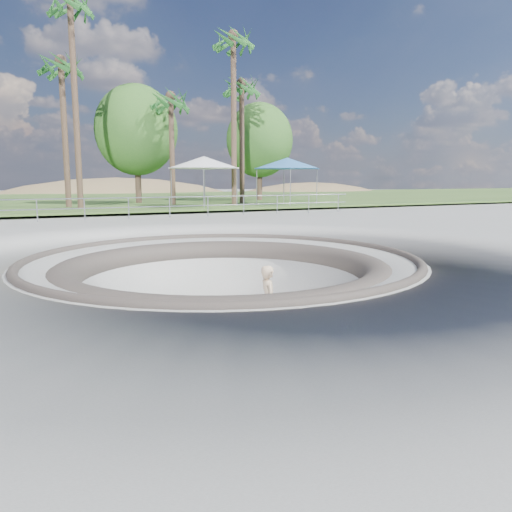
# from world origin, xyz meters

# --- Properties ---
(ground) EXTENTS (180.00, 180.00, 0.00)m
(ground) POSITION_xyz_m (0.00, 0.00, 0.00)
(ground) COLOR #A7A6A1
(ground) RESTS_ON ground
(skate_bowl) EXTENTS (14.00, 14.00, 4.10)m
(skate_bowl) POSITION_xyz_m (0.00, 0.00, -1.83)
(skate_bowl) COLOR #A7A6A1
(skate_bowl) RESTS_ON ground
(grass_strip) EXTENTS (180.00, 36.00, 0.12)m
(grass_strip) POSITION_xyz_m (0.00, 34.00, 0.22)
(grass_strip) COLOR #3F5C25
(grass_strip) RESTS_ON ground
(distant_hills) EXTENTS (103.20, 45.00, 28.60)m
(distant_hills) POSITION_xyz_m (3.78, 57.17, -7.02)
(distant_hills) COLOR olive
(distant_hills) RESTS_ON ground
(safety_railing) EXTENTS (25.00, 0.06, 1.03)m
(safety_railing) POSITION_xyz_m (0.00, 12.00, 0.69)
(safety_railing) COLOR gray
(safety_railing) RESTS_ON ground
(skateboard) EXTENTS (0.74, 0.23, 0.08)m
(skateboard) POSITION_xyz_m (0.63, -1.43, -1.84)
(skateboard) COLOR olive
(skateboard) RESTS_ON ground
(skater) EXTENTS (0.54, 0.72, 1.80)m
(skater) POSITION_xyz_m (0.63, -1.43, -0.92)
(skater) COLOR beige
(skater) RESTS_ON skateboard
(canopy_white) EXTENTS (5.78, 5.78, 3.20)m
(canopy_white) POSITION_xyz_m (6.27, 18.83, 3.09)
(canopy_white) COLOR gray
(canopy_white) RESTS_ON ground
(canopy_blue) EXTENTS (5.95, 5.95, 3.24)m
(canopy_blue) POSITION_xyz_m (12.58, 19.17, 3.12)
(canopy_blue) COLOR gray
(canopy_blue) RESTS_ON ground
(palm_b) EXTENTS (2.60, 2.60, 9.79)m
(palm_b) POSITION_xyz_m (-1.80, 21.76, 8.62)
(palm_b) COLOR brown
(palm_b) RESTS_ON ground
(palm_c) EXTENTS (2.60, 2.60, 12.99)m
(palm_c) POSITION_xyz_m (-1.25, 20.25, 11.54)
(palm_c) COLOR brown
(palm_c) RESTS_ON ground
(palm_d) EXTENTS (2.60, 2.60, 8.19)m
(palm_d) POSITION_xyz_m (5.06, 21.89, 7.13)
(palm_d) COLOR brown
(palm_d) RESTS_ON ground
(palm_e) EXTENTS (2.60, 2.60, 11.81)m
(palm_e) POSITION_xyz_m (8.49, 19.07, 10.48)
(palm_e) COLOR brown
(palm_e) RESTS_ON ground
(palm_f) EXTENTS (2.60, 2.60, 9.41)m
(palm_f) POSITION_xyz_m (10.18, 21.60, 8.27)
(palm_f) COLOR brown
(palm_f) RESTS_ON ground
(bushy_tree_mid) EXTENTS (6.01, 5.46, 8.67)m
(bushy_tree_mid) POSITION_xyz_m (3.45, 25.38, 5.55)
(bushy_tree_mid) COLOR brown
(bushy_tree_mid) RESTS_ON ground
(bushy_tree_right) EXTENTS (5.61, 5.10, 8.10)m
(bushy_tree_right) POSITION_xyz_m (13.76, 25.99, 5.19)
(bushy_tree_right) COLOR brown
(bushy_tree_right) RESTS_ON ground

